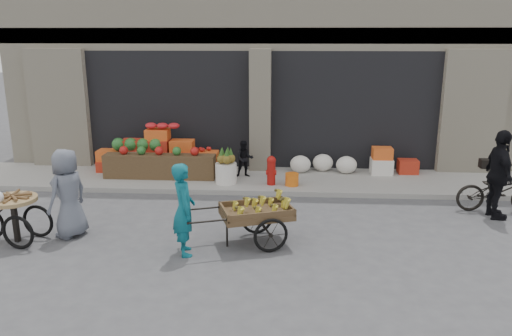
# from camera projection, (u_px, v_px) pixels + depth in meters

# --- Properties ---
(ground) EXTENTS (80.00, 80.00, 0.00)m
(ground) POSITION_uv_depth(u_px,v_px,m) (244.00, 250.00, 8.70)
(ground) COLOR #424244
(ground) RESTS_ON ground
(sidewalk) EXTENTS (18.00, 2.20, 0.12)m
(sidewalk) POSITION_uv_depth(u_px,v_px,m) (258.00, 180.00, 12.64)
(sidewalk) COLOR gray
(sidewalk) RESTS_ON ground
(building) EXTENTS (14.00, 6.45, 7.00)m
(building) POSITION_uv_depth(u_px,v_px,m) (266.00, 43.00, 15.57)
(building) COLOR beige
(building) RESTS_ON ground
(fruit_display) EXTENTS (3.10, 1.12, 1.24)m
(fruit_display) POSITION_uv_depth(u_px,v_px,m) (163.00, 153.00, 12.90)
(fruit_display) COLOR #B22B18
(fruit_display) RESTS_ON sidewalk
(pineapple_bin) EXTENTS (0.52, 0.52, 0.50)m
(pineapple_bin) POSITION_uv_depth(u_px,v_px,m) (226.00, 173.00, 12.12)
(pineapple_bin) COLOR silver
(pineapple_bin) RESTS_ON sidewalk
(fire_hydrant) EXTENTS (0.22, 0.22, 0.71)m
(fire_hydrant) POSITION_uv_depth(u_px,v_px,m) (271.00, 169.00, 11.97)
(fire_hydrant) COLOR #A5140F
(fire_hydrant) RESTS_ON sidewalk
(orange_bucket) EXTENTS (0.32, 0.32, 0.30)m
(orange_bucket) POSITION_uv_depth(u_px,v_px,m) (292.00, 179.00, 11.95)
(orange_bucket) COLOR orange
(orange_bucket) RESTS_ON sidewalk
(right_bay_goods) EXTENTS (3.35, 0.60, 0.70)m
(right_bay_goods) POSITION_uv_depth(u_px,v_px,m) (360.00, 163.00, 12.96)
(right_bay_goods) COLOR silver
(right_bay_goods) RESTS_ON sidewalk
(seated_person) EXTENTS (0.51, 0.43, 0.93)m
(seated_person) POSITION_uv_depth(u_px,v_px,m) (245.00, 159.00, 12.62)
(seated_person) COLOR black
(seated_person) RESTS_ON sidewalk
(banana_cart) EXTENTS (2.23, 1.43, 0.87)m
(banana_cart) POSITION_uv_depth(u_px,v_px,m) (254.00, 210.00, 8.80)
(banana_cart) COLOR brown
(banana_cart) RESTS_ON ground
(vendor_woman) EXTENTS (0.55, 0.67, 1.60)m
(vendor_woman) POSITION_uv_depth(u_px,v_px,m) (184.00, 209.00, 8.36)
(vendor_woman) COLOR #0D5B69
(vendor_woman) RESTS_ON ground
(tricycle_cart) EXTENTS (1.45, 0.95, 0.95)m
(tricycle_cart) POSITION_uv_depth(u_px,v_px,m) (14.00, 212.00, 8.90)
(tricycle_cart) COLOR #9E7F51
(tricycle_cart) RESTS_ON ground
(vendor_grey) EXTENTS (0.81, 0.95, 1.66)m
(vendor_grey) POSITION_uv_depth(u_px,v_px,m) (68.00, 193.00, 9.10)
(vendor_grey) COLOR slate
(vendor_grey) RESTS_ON ground
(bicycle) EXTENTS (1.72, 0.62, 0.90)m
(bicycle) POSITION_uv_depth(u_px,v_px,m) (498.00, 191.00, 10.48)
(bicycle) COLOR black
(bicycle) RESTS_ON ground
(cyclist) EXTENTS (0.46, 1.07, 1.82)m
(cyclist) POSITION_uv_depth(u_px,v_px,m) (499.00, 175.00, 9.99)
(cyclist) COLOR black
(cyclist) RESTS_ON ground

